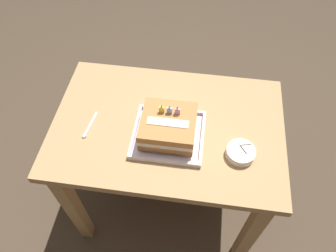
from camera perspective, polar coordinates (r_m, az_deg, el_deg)
name	(u,v)px	position (r m, az deg, el deg)	size (l,w,h in m)	color
ground_plane	(168,200)	(2.01, -0.04, -13.01)	(8.00, 8.00, 0.00)	#4C3D2D
dining_table	(168,143)	(1.45, -0.06, -3.13)	(0.97, 0.64, 0.78)	tan
foil_tray	(168,135)	(1.30, 0.06, -1.63)	(0.29, 0.26, 0.02)	silver
birthday_cake	(168,126)	(1.25, 0.07, -0.03)	(0.21, 0.20, 0.13)	#BC7D45
bowl_stack	(240,153)	(1.27, 12.80, -4.66)	(0.11, 0.11, 0.08)	silver
serving_spoon_near_tray	(88,130)	(1.36, -14.17, -0.63)	(0.03, 0.14, 0.01)	silver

